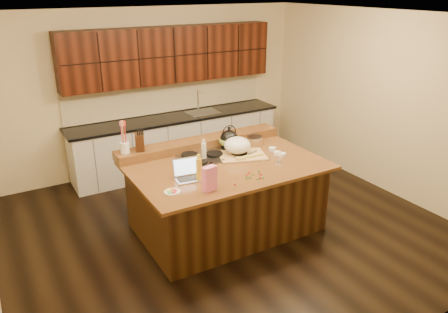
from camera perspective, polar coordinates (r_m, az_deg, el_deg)
room at (r=5.35m, az=0.27°, el=3.31°), size 5.52×5.02×2.72m
island at (r=5.70m, az=0.25°, el=-5.17°), size 2.40×1.60×0.92m
back_ledge at (r=6.06m, az=-3.08°, el=1.80°), size 2.40×0.30×0.12m
cooktop at (r=5.74m, az=-1.25°, el=0.20°), size 0.92×0.52×0.05m
back_counter at (r=7.49m, az=-6.39°, el=5.66°), size 3.70×0.66×2.40m
kettle at (r=5.94m, az=0.67°, el=2.40°), size 0.32×0.32×0.22m
green_bowl at (r=5.95m, az=0.67°, el=2.08°), size 0.32×0.32×0.15m
laptop at (r=5.10m, az=-4.71°, el=-2.18°), size 0.36×0.30×0.23m
oil_bottle at (r=5.00m, az=-3.27°, el=-1.71°), size 0.09×0.09×0.27m
vinegar_bottle at (r=5.53m, az=-2.65°, el=0.54°), size 0.08×0.08×0.25m
wooden_tray at (r=5.73m, az=1.92°, el=1.17°), size 0.71×0.60×0.24m
ramekin_a at (r=5.78m, az=7.56°, el=0.23°), size 0.11×0.11×0.04m
ramekin_b at (r=5.83m, az=6.97°, el=0.44°), size 0.12×0.12×0.04m
ramekin_c at (r=5.96m, az=6.35°, el=0.96°), size 0.13×0.13×0.04m
strainer_bowl at (r=6.19m, az=3.98°, el=2.06°), size 0.30×0.30×0.09m
kitchen_timer at (r=5.56m, az=7.16°, el=-0.50°), size 0.09×0.09×0.07m
pink_bag at (r=4.75m, az=-1.92°, el=-2.92°), size 0.16×0.11×0.28m
candy_plate at (r=4.80m, az=-6.78°, el=-4.61°), size 0.20×0.20×0.01m
package_box at (r=5.19m, az=-5.48°, el=-1.74°), size 0.09×0.07×0.13m
utensil_crock at (r=5.64m, az=-12.82°, el=1.14°), size 0.12×0.12×0.14m
knife_block at (r=5.68m, az=-10.97°, el=1.87°), size 0.16×0.20×0.22m
gumdrop_0 at (r=5.23m, az=3.30°, el=-2.14°), size 0.02×0.02×0.02m
gumdrop_1 at (r=5.07m, az=4.42°, el=-2.98°), size 0.02×0.02×0.02m
gumdrop_2 at (r=5.20m, az=4.82°, el=-2.35°), size 0.02×0.02×0.02m
gumdrop_3 at (r=5.27m, az=4.57°, el=-2.00°), size 0.02×0.02×0.02m
gumdrop_4 at (r=4.93m, az=1.43°, el=-3.67°), size 0.02×0.02×0.02m
gumdrop_5 at (r=5.19m, az=3.82°, el=-2.37°), size 0.02×0.02×0.02m
gumdrop_6 at (r=5.16m, az=2.97°, el=-2.47°), size 0.02×0.02×0.02m
gumdrop_7 at (r=5.09m, az=2.98°, el=-2.83°), size 0.02×0.02×0.02m
gumdrop_8 at (r=5.10m, az=4.71°, el=-2.80°), size 0.02×0.02×0.02m
gumdrop_9 at (r=5.10m, az=3.45°, el=-2.79°), size 0.02×0.02×0.02m
gumdrop_10 at (r=5.10m, az=4.77°, el=-2.82°), size 0.02×0.02×0.02m
gumdrop_11 at (r=5.11m, az=5.16°, el=-2.78°), size 0.02×0.02×0.02m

